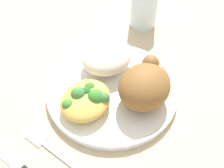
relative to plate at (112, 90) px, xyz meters
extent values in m
plane|color=#CBB590|center=(0.00, 0.00, -0.01)|extent=(2.00, 2.00, 0.00)
cylinder|color=white|center=(0.00, 0.00, 0.00)|extent=(0.24, 0.24, 0.01)
torus|color=white|center=(0.00, 0.00, 0.00)|extent=(0.24, 0.24, 0.01)
ellipsoid|color=brown|center=(0.01, -0.06, 0.04)|extent=(0.10, 0.09, 0.07)
sphere|color=brown|center=(0.05, -0.05, 0.05)|extent=(0.03, 0.03, 0.03)
ellipsoid|color=white|center=(0.04, 0.04, 0.03)|extent=(0.10, 0.09, 0.05)
ellipsoid|color=#ECBA4F|center=(-0.06, 0.02, 0.02)|extent=(0.09, 0.08, 0.03)
sphere|color=#3B7C2C|center=(-0.04, 0.02, 0.03)|extent=(0.02, 0.02, 0.02)
sphere|color=#458642|center=(-0.06, 0.03, 0.03)|extent=(0.03, 0.03, 0.03)
sphere|color=#4A8F3A|center=(-0.08, 0.03, 0.03)|extent=(0.02, 0.02, 0.02)
sphere|color=#3F8A30|center=(-0.05, 0.00, 0.03)|extent=(0.03, 0.03, 0.03)
sphere|color=#256B21|center=(-0.05, 0.02, 0.03)|extent=(0.02, 0.02, 0.02)
sphere|color=#498445|center=(-0.04, -0.01, 0.03)|extent=(0.02, 0.02, 0.02)
cube|color=silver|center=(-0.15, -0.02, 0.00)|extent=(0.01, 0.11, 0.01)
cube|color=silver|center=(-0.15, 0.05, -0.01)|extent=(0.02, 0.03, 0.00)
cylinder|color=silver|center=(0.21, 0.06, 0.04)|extent=(0.06, 0.06, 0.09)
camera|label=1|loc=(-0.26, -0.17, 0.39)|focal=43.23mm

